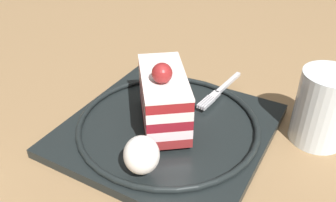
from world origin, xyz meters
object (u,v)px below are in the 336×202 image
Objects in this scene: fork at (220,91)px; drink_glass_far at (323,109)px; cake_slice at (164,97)px; whipped_cream_dollop at (142,155)px; dessert_plate at (168,127)px.

fork is 0.14m from drink_glass_far.
whipped_cream_dollop is (-0.08, -0.04, -0.01)m from cake_slice.
drink_glass_far reaches higher than whipped_cream_dollop.
drink_glass_far reaches higher than fork.
dessert_plate is 3.10× the size of drink_glass_far.
whipped_cream_dollop is 0.38× the size of fork.
cake_slice reaches higher than whipped_cream_dollop.
whipped_cream_dollop is 0.22m from drink_glass_far.
cake_slice is 1.09× the size of fork.
fork is at bearing 8.96° from whipped_cream_dollop.
whipped_cream_dollop is at bearing -171.04° from fork.
drink_glass_far is (0.02, -0.13, 0.02)m from fork.
dessert_plate is at bearing 175.01° from fork.
whipped_cream_dollop is (-0.08, -0.04, 0.03)m from dessert_plate.
fork is at bearing -4.99° from dessert_plate.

